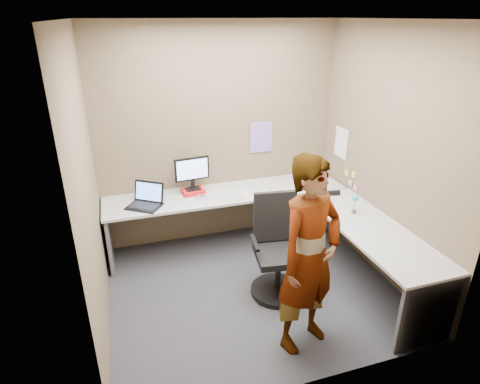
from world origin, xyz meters
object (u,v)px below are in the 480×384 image
object	(u,v)px
monitor	(192,171)
person	(309,257)
desk	(278,219)
office_chair	(277,255)

from	to	relation	value
monitor	person	xyz separation A→B (m)	(0.59, -1.94, -0.13)
desk	monitor	world-z (taller)	monitor
desk	monitor	size ratio (longest dim) A/B	7.02
desk	person	size ratio (longest dim) A/B	1.68
desk	office_chair	world-z (taller)	office_chair
monitor	person	bearing A→B (deg)	-79.13
monitor	desk	bearing A→B (deg)	-46.32
person	desk	bearing A→B (deg)	58.17
office_chair	person	distance (m)	0.88
monitor	office_chair	world-z (taller)	monitor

